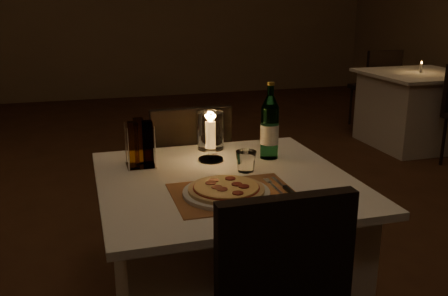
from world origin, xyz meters
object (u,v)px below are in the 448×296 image
object	(u,v)px
tumbler	(246,161)
neighbor_table_right	(417,109)
main_table	(225,259)
water_bottle	(270,128)
pizza	(226,188)
chair_far	(188,168)
plate	(226,193)
hurricane_candle	(211,133)

from	to	relation	value
tumbler	neighbor_table_right	distance (m)	3.50
main_table	water_bottle	distance (m)	0.61
pizza	chair_far	bearing A→B (deg)	86.80
plate	neighbor_table_right	xyz separation A→B (m)	(2.76, 2.54, -0.38)
main_table	water_bottle	bearing A→B (deg)	37.41
pizza	water_bottle	bearing A→B (deg)	50.50
hurricane_candle	neighbor_table_right	size ratio (longest dim) A/B	0.22
main_table	hurricane_candle	xyz separation A→B (m)	(0.00, 0.23, 0.50)
pizza	tumbler	xyz separation A→B (m)	(0.16, 0.24, 0.02)
chair_far	neighbor_table_right	distance (m)	3.18
water_bottle	neighbor_table_right	bearing A→B (deg)	41.47
chair_far	tumbler	bearing A→B (deg)	-80.87
plate	hurricane_candle	size ratio (longest dim) A/B	1.45
chair_far	neighbor_table_right	world-z (taller)	chair_far
main_table	tumbler	xyz separation A→B (m)	(0.11, 0.06, 0.41)
main_table	chair_far	xyz separation A→B (m)	(0.00, 0.71, 0.18)
main_table	tumbler	size ratio (longest dim) A/B	11.54
neighbor_table_right	plate	bearing A→B (deg)	-137.33
plate	water_bottle	xyz separation A→B (m)	(0.32, 0.38, 0.13)
tumbler	hurricane_candle	world-z (taller)	hurricane_candle
pizza	plate	bearing A→B (deg)	-110.79
chair_far	pizza	xyz separation A→B (m)	(-0.05, -0.89, 0.22)
hurricane_candle	neighbor_table_right	bearing A→B (deg)	38.17
tumbler	water_bottle	xyz separation A→B (m)	(0.16, 0.15, 0.10)
chair_far	neighbor_table_right	bearing A→B (deg)	31.32
chair_far	tumbler	world-z (taller)	chair_far
main_table	plate	xyz separation A→B (m)	(-0.05, -0.18, 0.38)
main_table	pizza	distance (m)	0.44
chair_far	plate	bearing A→B (deg)	-93.20
plate	tumbler	bearing A→B (deg)	56.54
hurricane_candle	chair_far	bearing A→B (deg)	90.20
main_table	pizza	world-z (taller)	pizza
plate	tumbler	size ratio (longest dim) A/B	3.69
tumbler	hurricane_candle	distance (m)	0.22
chair_far	neighbor_table_right	xyz separation A→B (m)	(2.71, 1.65, -0.18)
pizza	hurricane_candle	xyz separation A→B (m)	(0.05, 0.41, 0.10)
pizza	neighbor_table_right	distance (m)	3.77
water_bottle	chair_far	bearing A→B (deg)	117.52
chair_far	plate	size ratio (longest dim) A/B	2.81
main_table	neighbor_table_right	size ratio (longest dim) A/B	1.00
plate	water_bottle	size ratio (longest dim) A/B	0.93
pizza	neighbor_table_right	world-z (taller)	pizza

